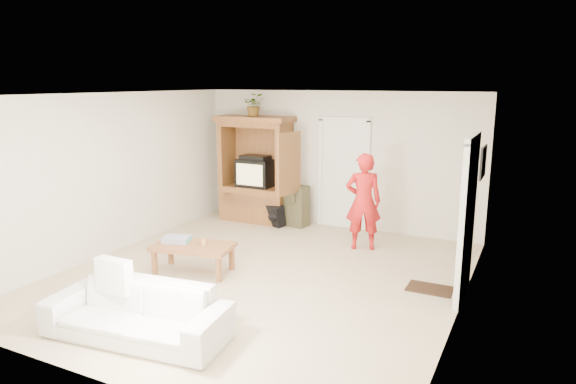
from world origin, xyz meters
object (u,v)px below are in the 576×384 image
armoire (257,176)px  sofa (137,312)px  man (363,201)px  coffee_table (193,248)px

armoire → sofa: 5.04m
armoire → man: 2.61m
man → armoire: bearing=-39.7°
armoire → man: armoire is taller
man → coffee_table: (-1.88, -2.17, -0.44)m
coffee_table → sofa: bearing=-82.1°
sofa → coffee_table: size_ratio=1.63×
sofa → coffee_table: (-0.64, 1.88, 0.08)m
armoire → coffee_table: armoire is taller
armoire → sofa: armoire is taller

